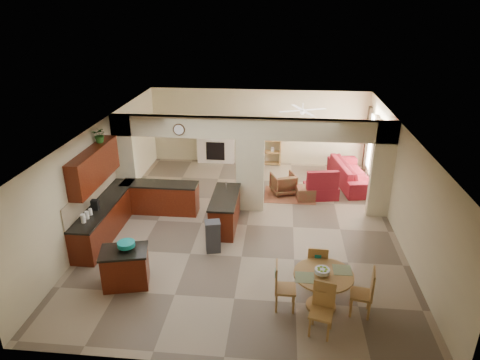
# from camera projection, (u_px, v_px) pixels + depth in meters

# --- Properties ---
(floor) EXTENTS (10.00, 10.00, 0.00)m
(floor) POSITION_uv_depth(u_px,v_px,m) (247.00, 225.00, 11.93)
(floor) COLOR gray
(floor) RESTS_ON ground
(ceiling) EXTENTS (10.00, 10.00, 0.00)m
(ceiling) POSITION_uv_depth(u_px,v_px,m) (248.00, 128.00, 10.83)
(ceiling) COLOR white
(ceiling) RESTS_ON wall_back
(wall_back) EXTENTS (8.00, 0.00, 8.00)m
(wall_back) POSITION_uv_depth(u_px,v_px,m) (258.00, 127.00, 15.96)
(wall_back) COLOR #C3B48E
(wall_back) RESTS_ON floor
(wall_front) EXTENTS (8.00, 0.00, 8.00)m
(wall_front) POSITION_uv_depth(u_px,v_px,m) (221.00, 300.00, 6.80)
(wall_front) COLOR #C3B48E
(wall_front) RESTS_ON floor
(wall_left) EXTENTS (0.00, 10.00, 10.00)m
(wall_left) POSITION_uv_depth(u_px,v_px,m) (103.00, 173.00, 11.74)
(wall_left) COLOR #C3B48E
(wall_left) RESTS_ON floor
(wall_right) EXTENTS (0.00, 10.00, 10.00)m
(wall_right) POSITION_uv_depth(u_px,v_px,m) (402.00, 185.00, 11.01)
(wall_right) COLOR #C3B48E
(wall_right) RESTS_ON floor
(partition_left_pier) EXTENTS (0.60, 0.25, 2.80)m
(partition_left_pier) POSITION_uv_depth(u_px,v_px,m) (126.00, 161.00, 12.63)
(partition_left_pier) COLOR #C3B48E
(partition_left_pier) RESTS_ON floor
(partition_center_pier) EXTENTS (0.80, 0.25, 2.20)m
(partition_center_pier) POSITION_uv_depth(u_px,v_px,m) (250.00, 175.00, 12.41)
(partition_center_pier) COLOR #C3B48E
(partition_center_pier) RESTS_ON floor
(partition_right_pier) EXTENTS (0.60, 0.25, 2.80)m
(partition_right_pier) POSITION_uv_depth(u_px,v_px,m) (382.00, 170.00, 11.96)
(partition_right_pier) COLOR #C3B48E
(partition_right_pier) RESTS_ON floor
(partition_header) EXTENTS (8.00, 0.25, 0.60)m
(partition_header) POSITION_uv_depth(u_px,v_px,m) (251.00, 128.00, 11.86)
(partition_header) COLOR #C3B48E
(partition_header) RESTS_ON partition_center_pier
(kitchen_counter) EXTENTS (2.52, 3.29, 1.48)m
(kitchen_counter) POSITION_uv_depth(u_px,v_px,m) (129.00, 209.00, 11.81)
(kitchen_counter) COLOR #3D0C07
(kitchen_counter) RESTS_ON floor
(upper_cabinets) EXTENTS (0.35, 2.40, 0.90)m
(upper_cabinets) POSITION_uv_depth(u_px,v_px,m) (94.00, 166.00, 10.79)
(upper_cabinets) COLOR #3D0C07
(upper_cabinets) RESTS_ON wall_left
(peninsula) EXTENTS (0.70, 1.85, 0.91)m
(peninsula) POSITION_uv_depth(u_px,v_px,m) (225.00, 211.00, 11.70)
(peninsula) COLOR #3D0C07
(peninsula) RESTS_ON floor
(wall_clock) EXTENTS (0.34, 0.03, 0.34)m
(wall_clock) POSITION_uv_depth(u_px,v_px,m) (179.00, 130.00, 11.93)
(wall_clock) COLOR #452C17
(wall_clock) RESTS_ON partition_header
(rug) EXTENTS (1.60, 1.30, 0.01)m
(rug) POSITION_uv_depth(u_px,v_px,m) (290.00, 195.00, 13.74)
(rug) COLOR brown
(rug) RESTS_ON floor
(fireplace) EXTENTS (1.60, 0.35, 1.20)m
(fireplace) POSITION_uv_depth(u_px,v_px,m) (216.00, 147.00, 16.26)
(fireplace) COLOR #F1E1D1
(fireplace) RESTS_ON floor
(shelving_unit) EXTENTS (1.00, 0.32, 1.80)m
(shelving_unit) POSITION_uv_depth(u_px,v_px,m) (267.00, 142.00, 15.96)
(shelving_unit) COLOR #A47538
(shelving_unit) RESTS_ON floor
(window_a) EXTENTS (0.02, 0.90, 1.90)m
(window_a) POSITION_uv_depth(u_px,v_px,m) (381.00, 161.00, 13.20)
(window_a) COLOR white
(window_a) RESTS_ON wall_right
(window_b) EXTENTS (0.02, 0.90, 1.90)m
(window_b) POSITION_uv_depth(u_px,v_px,m) (371.00, 144.00, 14.76)
(window_b) COLOR white
(window_b) RESTS_ON wall_right
(glazed_door) EXTENTS (0.02, 0.70, 2.10)m
(glazed_door) POSITION_uv_depth(u_px,v_px,m) (376.00, 156.00, 14.04)
(glazed_door) COLOR white
(glazed_door) RESTS_ON wall_right
(drape_a_left) EXTENTS (0.10, 0.28, 2.30)m
(drape_a_left) POSITION_uv_depth(u_px,v_px,m) (384.00, 168.00, 12.66)
(drape_a_left) COLOR #3C1818
(drape_a_left) RESTS_ON wall_right
(drape_a_right) EXTENTS (0.10, 0.28, 2.30)m
(drape_a_right) POSITION_uv_depth(u_px,v_px,m) (376.00, 154.00, 13.75)
(drape_a_right) COLOR #3C1818
(drape_a_right) RESTS_ON wall_right
(drape_b_left) EXTENTS (0.10, 0.28, 2.30)m
(drape_b_left) POSITION_uv_depth(u_px,v_px,m) (373.00, 149.00, 14.21)
(drape_b_left) COLOR #3C1818
(drape_b_left) RESTS_ON wall_right
(drape_b_right) EXTENTS (0.10, 0.28, 2.30)m
(drape_b_right) POSITION_uv_depth(u_px,v_px,m) (367.00, 139.00, 15.31)
(drape_b_right) COLOR #3C1818
(drape_b_right) RESTS_ON wall_right
(ceiling_fan) EXTENTS (1.00, 1.00, 0.10)m
(ceiling_fan) POSITION_uv_depth(u_px,v_px,m) (303.00, 110.00, 13.53)
(ceiling_fan) COLOR white
(ceiling_fan) RESTS_ON ceiling
(kitchen_island) EXTENTS (1.14, 0.93, 0.86)m
(kitchen_island) POSITION_uv_depth(u_px,v_px,m) (126.00, 267.00, 9.29)
(kitchen_island) COLOR #3D0C07
(kitchen_island) RESTS_ON floor
(teal_bowl) EXTENTS (0.37, 0.37, 0.18)m
(teal_bowl) POSITION_uv_depth(u_px,v_px,m) (126.00, 246.00, 9.13)
(teal_bowl) COLOR #138681
(teal_bowl) RESTS_ON kitchen_island
(trash_can) EXTENTS (0.42, 0.38, 0.75)m
(trash_can) POSITION_uv_depth(u_px,v_px,m) (213.00, 238.00, 10.56)
(trash_can) COLOR #323235
(trash_can) RESTS_ON floor
(dining_table) EXTENTS (1.19, 1.19, 0.81)m
(dining_table) POSITION_uv_depth(u_px,v_px,m) (323.00, 285.00, 8.55)
(dining_table) COLOR #A47538
(dining_table) RESTS_ON floor
(fruit_bowl) EXTENTS (0.30, 0.30, 0.16)m
(fruit_bowl) POSITION_uv_depth(u_px,v_px,m) (322.00, 272.00, 8.37)
(fruit_bowl) COLOR #84BE28
(fruit_bowl) RESTS_ON dining_table
(sofa) EXTENTS (2.78, 1.47, 0.77)m
(sofa) POSITION_uv_depth(u_px,v_px,m) (352.00, 173.00, 14.42)
(sofa) COLOR maroon
(sofa) RESTS_ON floor
(chaise) EXTENTS (1.11, 0.97, 0.39)m
(chaise) POSITION_uv_depth(u_px,v_px,m) (321.00, 191.00, 13.57)
(chaise) COLOR maroon
(chaise) RESTS_ON floor
(armchair) EXTENTS (0.93, 0.94, 0.67)m
(armchair) POSITION_uv_depth(u_px,v_px,m) (283.00, 183.00, 13.76)
(armchair) COLOR maroon
(armchair) RESTS_ON floor
(ottoman) EXTENTS (0.61, 0.61, 0.40)m
(ottoman) POSITION_uv_depth(u_px,v_px,m) (306.00, 193.00, 13.39)
(ottoman) COLOR maroon
(ottoman) RESTS_ON floor
(plant) EXTENTS (0.38, 0.33, 0.41)m
(plant) POSITION_uv_depth(u_px,v_px,m) (100.00, 135.00, 11.04)
(plant) COLOR #154312
(plant) RESTS_ON upper_cabinets
(chair_north) EXTENTS (0.44, 0.44, 1.02)m
(chair_north) POSITION_uv_depth(u_px,v_px,m) (317.00, 265.00, 9.16)
(chair_north) COLOR #A47538
(chair_north) RESTS_ON floor
(chair_east) EXTENTS (0.48, 0.48, 1.02)m
(chair_east) POSITION_uv_depth(u_px,v_px,m) (366.00, 291.00, 8.36)
(chair_east) COLOR #A47538
(chair_east) RESTS_ON floor
(chair_south) EXTENTS (0.51, 0.51, 1.02)m
(chair_south) POSITION_uv_depth(u_px,v_px,m) (322.00, 306.00, 7.94)
(chair_south) COLOR #A47538
(chair_south) RESTS_ON floor
(chair_west) EXTENTS (0.43, 0.42, 1.02)m
(chair_west) POSITION_uv_depth(u_px,v_px,m) (281.00, 284.00, 8.54)
(chair_west) COLOR #A47538
(chair_west) RESTS_ON floor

